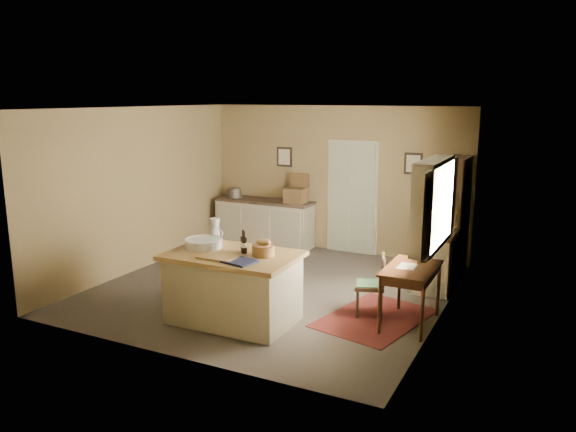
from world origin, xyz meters
The scene contains 16 objects.
ground centered at (0.00, 0.00, 0.00)m, with size 5.00×5.00×0.00m, color #50473D.
wall_back centered at (0.00, 2.50, 1.35)m, with size 5.00×0.10×2.70m, color olive.
wall_front centered at (0.00, -2.50, 1.35)m, with size 5.00×0.10×2.70m, color olive.
wall_left centered at (-2.50, 0.00, 1.35)m, with size 0.10×5.00×2.70m, color olive.
wall_right centered at (2.50, 0.00, 1.35)m, with size 0.10×5.00×2.70m, color olive.
ceiling centered at (0.00, 0.00, 2.70)m, with size 5.00×5.00×0.00m, color silver.
door centered at (0.35, 2.47, 1.05)m, with size 0.97×0.06×2.11m, color #A4AA8E.
framed_prints centered at (0.20, 2.48, 1.72)m, with size 2.82×0.02×0.38m.
window centered at (2.42, -0.20, 1.55)m, with size 0.25×1.99×1.12m.
work_island centered at (0.12, -1.32, 0.48)m, with size 1.68×1.11×1.20m.
sideboard centered at (-1.34, 2.20, 0.48)m, with size 1.96×0.56×1.18m.
rug centered at (1.75, -0.43, 0.00)m, with size 1.10×1.60×0.01m, color #541B15.
writing_desk centered at (2.20, -0.43, 0.67)m, with size 0.60×0.99×0.82m.
desk_chair centered at (1.64, -0.35, 0.41)m, with size 0.38×0.38×0.81m, color black, non-canonical shape.
right_cabinet centered at (2.20, 1.15, 0.46)m, with size 0.54×0.98×0.99m.
shelving_unit centered at (2.35, 1.88, 0.96)m, with size 0.33×0.87×1.93m.
Camera 1 is at (3.81, -7.16, 2.86)m, focal length 35.00 mm.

